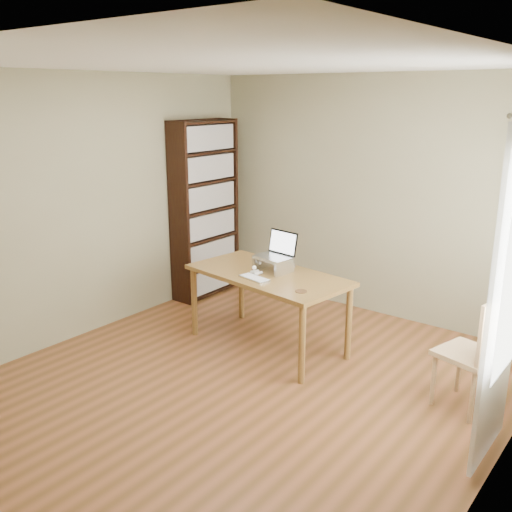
{
  "coord_description": "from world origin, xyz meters",
  "views": [
    {
      "loc": [
        2.74,
        -3.37,
        2.4
      ],
      "look_at": [
        -0.44,
        0.75,
        0.9
      ],
      "focal_mm": 40.0,
      "sensor_mm": 36.0,
      "label": 1
    }
  ],
  "objects": [
    {
      "name": "keyboard",
      "position": [
        -0.31,
        0.55,
        0.76
      ],
      "size": [
        0.32,
        0.18,
        0.02
      ],
      "rotation": [
        0.0,
        0.0,
        -0.18
      ],
      "color": "silver",
      "rests_on": "desk"
    },
    {
      "name": "bookshelf",
      "position": [
        -1.83,
        1.55,
        1.05
      ],
      "size": [
        0.3,
        0.9,
        2.1
      ],
      "color": "black",
      "rests_on": "ground"
    },
    {
      "name": "laptop_stand",
      "position": [
        -0.31,
        0.85,
        0.83
      ],
      "size": [
        0.32,
        0.25,
        0.13
      ],
      "rotation": [
        0.0,
        0.0,
        -0.13
      ],
      "color": "silver",
      "rests_on": "desk"
    },
    {
      "name": "desk",
      "position": [
        -0.31,
        0.77,
        0.66
      ],
      "size": [
        1.64,
        0.97,
        0.75
      ],
      "rotation": [
        0.0,
        0.0,
        -0.13
      ],
      "color": "brown",
      "rests_on": "ground"
    },
    {
      "name": "coaster",
      "position": [
        0.22,
        0.53,
        0.75
      ],
      "size": [
        0.1,
        0.1,
        0.01
      ],
      "primitive_type": "cylinder",
      "color": "#522E1C",
      "rests_on": "desk"
    },
    {
      "name": "cat",
      "position": [
        -0.34,
        0.88,
        0.81
      ],
      "size": [
        0.23,
        0.47,
        0.14
      ],
      "rotation": [
        0.0,
        0.0,
        -0.32
      ],
      "color": "#3F3932",
      "rests_on": "desk"
    },
    {
      "name": "laptop",
      "position": [
        -0.31,
        0.91,
        0.94
      ],
      "size": [
        0.37,
        0.33,
        0.24
      ],
      "rotation": [
        0.0,
        0.0,
        -0.13
      ],
      "color": "silver",
      "rests_on": "laptop_stand"
    },
    {
      "name": "chair",
      "position": [
        1.65,
        0.82,
        0.51
      ],
      "size": [
        0.52,
        0.52,
        0.95
      ],
      "rotation": [
        0.0,
        0.0,
        -0.26
      ],
      "color": "tan",
      "rests_on": "ground"
    },
    {
      "name": "room",
      "position": [
        0.03,
        0.01,
        1.3
      ],
      "size": [
        4.04,
        4.54,
        2.64
      ],
      "color": "brown",
      "rests_on": "ground"
    }
  ]
}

